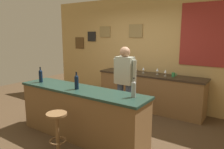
% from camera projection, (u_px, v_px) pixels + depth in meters
% --- Properties ---
extents(ground_plane, '(10.00, 10.00, 0.00)m').
position_uv_depth(ground_plane, '(95.00, 129.00, 4.32)').
color(ground_plane, '#4C3823').
extents(back_wall, '(6.00, 0.09, 2.80)m').
position_uv_depth(back_wall, '(144.00, 51.00, 5.68)').
color(back_wall, tan).
rests_on(back_wall, ground_plane).
extents(bar_counter, '(2.57, 0.60, 0.92)m').
position_uv_depth(bar_counter, '(81.00, 113.00, 3.91)').
color(bar_counter, brown).
rests_on(bar_counter, ground_plane).
extents(side_counter, '(2.66, 0.56, 0.90)m').
position_uv_depth(side_counter, '(149.00, 92.00, 5.35)').
color(side_counter, brown).
rests_on(side_counter, ground_plane).
extents(bartender, '(0.52, 0.21, 1.62)m').
position_uv_depth(bartender, '(125.00, 80.00, 4.42)').
color(bartender, '#384766').
rests_on(bartender, ground_plane).
extents(bar_stool, '(0.32, 0.32, 0.68)m').
position_uv_depth(bar_stool, '(57.00, 126.00, 3.36)').
color(bar_stool, brown).
rests_on(bar_stool, ground_plane).
extents(wine_bottle_a, '(0.07, 0.07, 0.31)m').
position_uv_depth(wine_bottle_a, '(41.00, 76.00, 4.30)').
color(wine_bottle_a, black).
rests_on(wine_bottle_a, bar_counter).
extents(wine_bottle_b, '(0.07, 0.07, 0.31)m').
position_uv_depth(wine_bottle_b, '(77.00, 82.00, 3.77)').
color(wine_bottle_b, black).
rests_on(wine_bottle_b, bar_counter).
extents(wine_bottle_c, '(0.07, 0.07, 0.31)m').
position_uv_depth(wine_bottle_c, '(134.00, 89.00, 3.30)').
color(wine_bottle_c, '#999E99').
rests_on(wine_bottle_c, bar_counter).
extents(wine_glass_a, '(0.07, 0.07, 0.16)m').
position_uv_depth(wine_glass_a, '(118.00, 66.00, 5.83)').
color(wine_glass_a, silver).
rests_on(wine_glass_a, side_counter).
extents(wine_glass_b, '(0.07, 0.07, 0.16)m').
position_uv_depth(wine_glass_b, '(143.00, 69.00, 5.38)').
color(wine_glass_b, silver).
rests_on(wine_glass_b, side_counter).
extents(wine_glass_c, '(0.07, 0.07, 0.16)m').
position_uv_depth(wine_glass_c, '(157.00, 70.00, 5.21)').
color(wine_glass_c, silver).
rests_on(wine_glass_c, side_counter).
extents(wine_glass_d, '(0.07, 0.07, 0.16)m').
position_uv_depth(wine_glass_d, '(165.00, 71.00, 5.01)').
color(wine_glass_d, silver).
rests_on(wine_glass_d, side_counter).
extents(coffee_mug, '(0.12, 0.08, 0.09)m').
position_uv_depth(coffee_mug, '(173.00, 75.00, 4.95)').
color(coffee_mug, '#338C4C').
rests_on(coffee_mug, side_counter).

